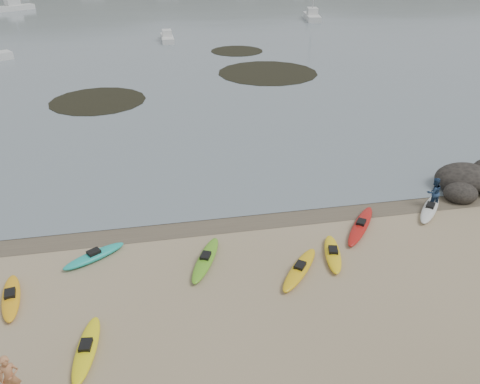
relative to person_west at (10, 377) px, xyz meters
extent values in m
plane|color=tan|center=(9.13, 9.36, -0.83)|extent=(600.00, 600.00, 0.00)
plane|color=brown|center=(9.13, 9.06, -0.83)|extent=(60.00, 60.00, 0.00)
ellipsoid|color=#63B023|center=(6.86, 5.79, -0.66)|extent=(2.04, 3.51, 0.34)
ellipsoid|color=#B61712|center=(14.89, 7.12, -0.66)|extent=(3.05, 3.69, 0.34)
ellipsoid|color=#1BAA9E|center=(1.92, 7.02, -0.66)|extent=(2.92, 2.19, 0.34)
ellipsoid|color=yellow|center=(12.64, 5.11, -0.66)|extent=(1.42, 3.06, 0.34)
ellipsoid|color=silver|center=(19.21, 7.99, -0.66)|extent=(2.80, 3.06, 0.34)
ellipsoid|color=#FAAB15|center=(-1.15, 4.75, -0.66)|extent=(1.22, 3.10, 0.34)
ellipsoid|color=yellow|center=(2.09, 1.37, -0.66)|extent=(1.09, 3.27, 0.34)
ellipsoid|color=yellow|center=(10.81, 4.30, -0.66)|extent=(2.70, 3.14, 0.34)
imported|color=#CD8252|center=(0.00, 0.00, 0.00)|extent=(0.66, 0.50, 1.66)
imported|color=navy|center=(19.62, 8.53, 0.02)|extent=(0.87, 0.70, 1.70)
ellipsoid|color=black|center=(22.62, 10.24, -0.57)|extent=(3.40, 2.64, 1.70)
ellipsoid|color=black|center=(21.62, 8.94, -0.66)|extent=(1.89, 1.70, 1.13)
cylinder|color=black|center=(0.32, 31.42, -0.80)|extent=(8.53, 8.53, 0.04)
cylinder|color=black|center=(17.79, 38.33, -0.80)|extent=(10.84, 10.84, 0.04)
cylinder|color=black|center=(16.55, 50.04, -0.80)|extent=(6.79, 6.79, 0.04)
cube|color=silver|center=(8.03, 58.72, -0.42)|extent=(1.67, 5.86, 0.82)
cube|color=silver|center=(34.80, 73.89, -0.28)|extent=(3.62, 8.20, 1.11)
cube|color=silver|center=(-21.02, 97.46, -0.26)|extent=(7.79, 6.84, 1.14)
ellipsoid|color=#384235|center=(-35.87, 204.36, -18.83)|extent=(220.00, 120.00, 80.00)
ellipsoid|color=#384235|center=(44.13, 199.36, -16.13)|extent=(200.00, 110.00, 68.00)
ellipsoid|color=#384235|center=(129.13, 209.36, -17.93)|extent=(230.00, 130.00, 76.00)
camera|label=1|loc=(5.16, -11.25, 12.03)|focal=35.00mm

